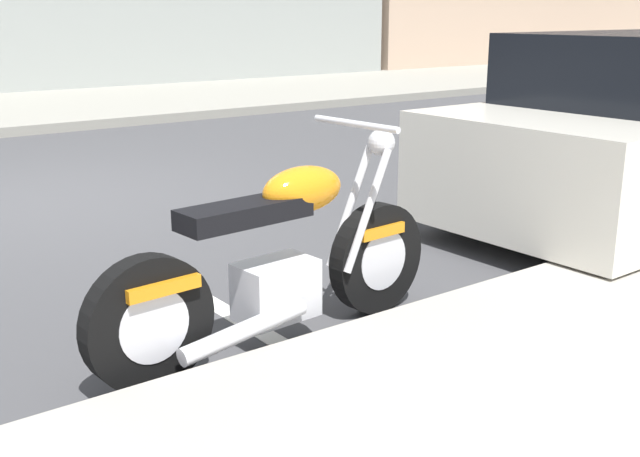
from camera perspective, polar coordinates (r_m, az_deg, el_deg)
name	(u,v)px	position (r m, az deg, el deg)	size (l,w,h in m)	color
ground_plane	(41,202)	(7.46, -19.87, 1.85)	(260.00, 260.00, 0.00)	#3D3D3F
sidewalk_far_curb	(449,79)	(19.55, 9.48, 10.83)	(120.00, 5.00, 0.14)	gray
parking_stall_stripe	(235,316)	(4.43, -6.29, -6.45)	(0.12, 2.20, 0.01)	silver
parked_motorcycle	(279,265)	(3.92, -3.00, -2.73)	(2.09, 0.62, 1.11)	black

